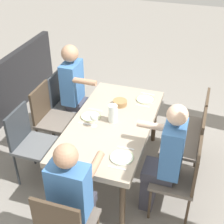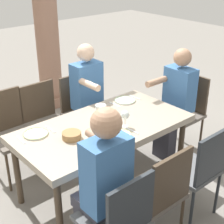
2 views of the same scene
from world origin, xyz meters
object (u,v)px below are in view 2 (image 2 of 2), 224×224
Objects in this scene: dining_table at (103,131)px; chair_east_north at (81,107)px; diner_man_white at (102,183)px; plate_1 at (119,135)px; plate_2 at (125,100)px; diner_guest_third at (175,101)px; stone_column_centre at (45,7)px; wine_glass_1 at (125,115)px; plate_0 at (36,134)px; bread_basket at (72,135)px; chair_west_north at (10,129)px; chair_head_east at (185,108)px; chair_mid_north at (44,118)px; chair_mid_south at (158,192)px; water_pitcher at (101,116)px; diner_woman_green at (90,98)px; chair_east_south at (198,167)px; chair_west_south at (119,218)px.

chair_east_north is at bearing 67.39° from dining_table.
diner_man_white is (-0.92, -1.52, 0.21)m from chair_east_north.
plate_1 is 0.78m from plate_2.
plate_2 is at bearing 40.54° from diner_man_white.
stone_column_centre is (-0.31, 2.20, 0.82)m from diner_guest_third.
diner_man_white is 0.87m from wine_glass_1.
bread_basket reaches higher than plate_0.
plate_0 is at bearing 127.69° from bread_basket.
chair_west_north is 4.12× the size of plate_1.
chair_mid_north is at bearing 148.86° from chair_head_east.
chair_mid_south is 1.50m from diner_guest_third.
stone_column_centre reaches higher than plate_2.
chair_head_east is 1.96m from diner_man_white.
diner_man_white reaches higher than wine_glass_1.
stone_column_centre is at bearing 70.66° from water_pitcher.
plate_0 is 0.99× the size of plate_2.
chair_east_north is 5.50× the size of wine_glass_1.
plate_2 is (1.10, -0.58, 0.21)m from chair_west_north.
bread_basket is (-1.13, -2.22, -0.73)m from stone_column_centre.
chair_head_east is 1.34m from plate_1.
diner_guest_third reaches higher than chair_head_east.
chair_east_north is 1.15m from plate_0.
chair_head_east is at bearing 8.00° from wine_glass_1.
diner_woman_green reaches higher than diner_guest_third.
bread_basket is (-0.51, 0.14, -0.09)m from wine_glass_1.
diner_guest_third is 5.57× the size of plate_2.
diner_man_white is (-0.92, -1.33, 0.02)m from diner_woman_green.
chair_east_north is 1.12m from diner_guest_third.
chair_east_south is 1.47m from plate_0.
chair_west_north is 1.00× the size of chair_mid_south.
chair_east_north is at bearing 58.80° from diner_man_white.
chair_east_south is at bearing -129.17° from diner_guest_third.
chair_head_east is at bearing -20.78° from plate_2.
stone_column_centre is at bearing 56.14° from chair_mid_north.
chair_mid_south reaches higher than chair_east_south.
chair_west_south is 0.84m from plate_1.
chair_east_south is 1.25m from chair_head_east.
plate_1 is 0.42m from bread_basket.
plate_0 is at bearing -91.47° from chair_west_north.
chair_east_south reaches higher than wine_glass_1.
plate_2 is (-0.21, -1.93, -0.75)m from stone_column_centre.
plate_1 is at bearing 37.05° from diner_man_white.
chair_head_east is at bearing -0.40° from water_pitcher.
chair_head_east is 1.32m from water_pitcher.
diner_man_white is 0.67m from plate_1.
chair_mid_north is at bearing 105.75° from wine_glass_1.
plate_0 is 1.39× the size of wine_glass_1.
chair_west_south reaches higher than plate_0.
plate_0 is at bearing 91.16° from diner_man_white.
stone_column_centre reaches higher than chair_head_east.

